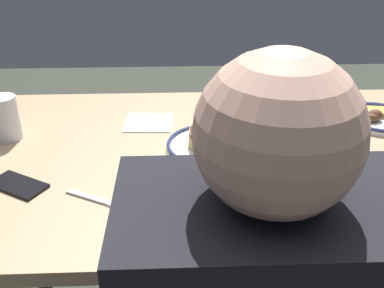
# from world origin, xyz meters

# --- Properties ---
(dining_table) EXTENTS (1.45, 0.91, 0.73)m
(dining_table) POSITION_xyz_m (0.00, 0.00, 0.65)
(dining_table) COLOR tan
(dining_table) RESTS_ON ground_plane
(plate_near_main) EXTENTS (0.23, 0.23, 0.05)m
(plate_near_main) POSITION_xyz_m (-0.54, -0.17, 0.74)
(plate_near_main) COLOR white
(plate_near_main) RESTS_ON dining_table
(plate_center_pancakes) EXTENTS (0.23, 0.23, 0.09)m
(plate_center_pancakes) POSITION_xyz_m (-0.04, 0.28, 0.75)
(plate_center_pancakes) COLOR silver
(plate_center_pancakes) RESTS_ON dining_table
(plate_far_companion) EXTENTS (0.26, 0.26, 0.06)m
(plate_far_companion) POSITION_xyz_m (0.01, -0.01, 0.75)
(plate_far_companion) COLOR white
(plate_far_companion) RESTS_ON dining_table
(coffee_mug) EXTENTS (0.11, 0.09, 0.10)m
(coffee_mug) POSITION_xyz_m (-0.17, -0.34, 0.78)
(coffee_mug) COLOR white
(coffee_mug) RESTS_ON dining_table
(drinking_glass) EXTENTS (0.08, 0.08, 0.13)m
(drinking_glass) POSITION_xyz_m (0.61, -0.11, 0.79)
(drinking_glass) COLOR silver
(drinking_glass) RESTS_ON dining_table
(cell_phone) EXTENTS (0.16, 0.14, 0.01)m
(cell_phone) POSITION_xyz_m (0.50, 0.16, 0.73)
(cell_phone) COLOR black
(cell_phone) RESTS_ON dining_table
(paper_napkin) EXTENTS (0.16, 0.15, 0.00)m
(paper_napkin) POSITION_xyz_m (0.20, -0.19, 0.73)
(paper_napkin) COLOR white
(paper_napkin) RESTS_ON dining_table
(fork_near) EXTENTS (0.19, 0.04, 0.01)m
(fork_near) POSITION_xyz_m (-0.38, -0.31, 0.73)
(fork_near) COLOR silver
(fork_near) RESTS_ON dining_table
(butter_knife) EXTENTS (0.20, 0.11, 0.01)m
(butter_knife) POSITION_xyz_m (0.28, 0.24, 0.73)
(butter_knife) COLOR silver
(butter_knife) RESTS_ON dining_table
(tea_spoon) EXTENTS (0.20, 0.03, 0.01)m
(tea_spoon) POSITION_xyz_m (-0.32, 0.11, 0.73)
(tea_spoon) COLOR silver
(tea_spoon) RESTS_ON dining_table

